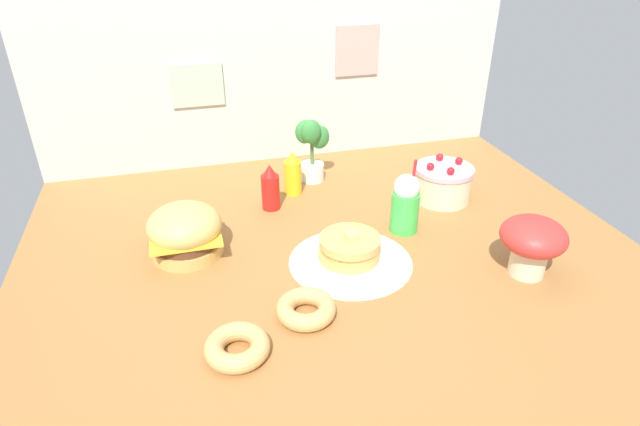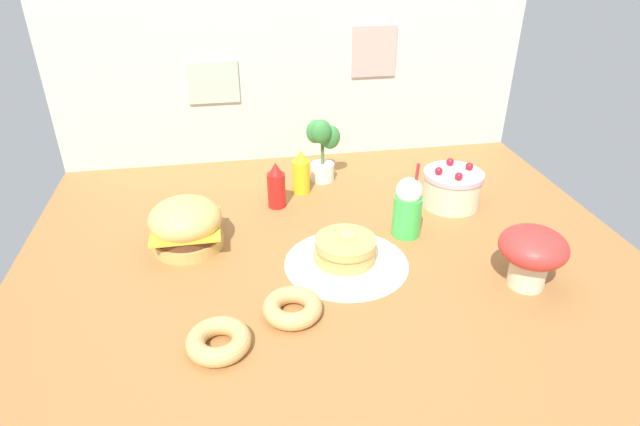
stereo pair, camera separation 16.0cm
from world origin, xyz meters
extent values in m
cube|color=#9E6B38|center=(0.00, 0.00, -0.01)|extent=(2.27, 1.87, 0.02)
cube|color=beige|center=(0.00, 0.93, 0.41)|extent=(2.27, 0.03, 0.81)
cube|color=#B2D1B2|center=(-0.39, 0.91, 0.41)|extent=(0.24, 0.01, 0.20)
cube|color=#D8A599|center=(0.39, 0.91, 0.52)|extent=(0.22, 0.01, 0.24)
cylinder|color=white|center=(0.04, -0.07, 0.00)|extent=(0.44, 0.44, 0.00)
cylinder|color=#DBA859|center=(-0.52, 0.15, 0.02)|extent=(0.26, 0.26, 0.05)
cylinder|color=#59331E|center=(-0.52, 0.15, 0.06)|extent=(0.24, 0.24, 0.04)
cube|color=yellow|center=(-0.52, 0.15, 0.09)|extent=(0.25, 0.25, 0.01)
ellipsoid|color=#E5B260|center=(-0.52, 0.15, 0.12)|extent=(0.27, 0.27, 0.15)
cylinder|color=white|center=(0.04, -0.07, 0.01)|extent=(0.34, 0.34, 0.02)
cylinder|color=#E0AD5B|center=(0.04, -0.07, 0.03)|extent=(0.22, 0.22, 0.03)
cylinder|color=#E0AD5B|center=(0.04, -0.07, 0.06)|extent=(0.21, 0.21, 0.03)
cylinder|color=#E0AD5B|center=(0.04, -0.07, 0.09)|extent=(0.22, 0.22, 0.03)
cube|color=#F7E072|center=(0.04, -0.07, 0.11)|extent=(0.04, 0.04, 0.02)
cylinder|color=beige|center=(0.58, 0.29, 0.07)|extent=(0.24, 0.24, 0.13)
cylinder|color=#F2B2C6|center=(0.58, 0.29, 0.14)|extent=(0.25, 0.25, 0.02)
sphere|color=red|center=(0.65, 0.30, 0.17)|extent=(0.03, 0.03, 0.03)
sphere|color=red|center=(0.59, 0.36, 0.17)|extent=(0.03, 0.03, 0.03)
sphere|color=red|center=(0.51, 0.28, 0.17)|extent=(0.03, 0.03, 0.03)
sphere|color=red|center=(0.57, 0.21, 0.17)|extent=(0.03, 0.03, 0.03)
cylinder|color=red|center=(-0.16, 0.40, 0.08)|extent=(0.08, 0.08, 0.15)
cone|color=red|center=(-0.16, 0.40, 0.18)|extent=(0.06, 0.06, 0.05)
cylinder|color=yellow|center=(-0.03, 0.51, 0.08)|extent=(0.08, 0.08, 0.15)
cone|color=yellow|center=(-0.03, 0.51, 0.18)|extent=(0.06, 0.06, 0.05)
cylinder|color=green|center=(0.31, 0.08, 0.08)|extent=(0.11, 0.11, 0.16)
sphere|color=white|center=(0.31, 0.08, 0.19)|extent=(0.10, 0.10, 0.10)
cylinder|color=red|center=(0.34, 0.08, 0.22)|extent=(0.01, 0.03, 0.16)
torus|color=tan|center=(-0.41, -0.43, 0.03)|extent=(0.19, 0.19, 0.06)
torus|color=#D89ED8|center=(-0.41, -0.43, 0.03)|extent=(0.18, 0.18, 0.05)
torus|color=tan|center=(-0.18, -0.32, 0.03)|extent=(0.19, 0.19, 0.06)
torus|color=brown|center=(-0.18, -0.32, 0.03)|extent=(0.18, 0.18, 0.05)
cylinder|color=white|center=(0.08, 0.62, 0.04)|extent=(0.11, 0.11, 0.08)
cylinder|color=#4C7238|center=(0.08, 0.62, 0.15)|extent=(0.02, 0.02, 0.14)
ellipsoid|color=#38843D|center=(0.12, 0.62, 0.21)|extent=(0.09, 0.06, 0.11)
ellipsoid|color=#38843D|center=(0.06, 0.65, 0.23)|extent=(0.09, 0.06, 0.11)
ellipsoid|color=#38843D|center=(0.07, 0.59, 0.25)|extent=(0.09, 0.06, 0.11)
cylinder|color=beige|center=(0.61, -0.30, 0.05)|extent=(0.12, 0.12, 0.10)
ellipsoid|color=red|center=(0.61, -0.30, 0.15)|extent=(0.22, 0.22, 0.12)
camera|label=1|loc=(-0.48, -1.55, 1.08)|focal=29.51mm
camera|label=2|loc=(-0.32, -1.59, 1.08)|focal=29.51mm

